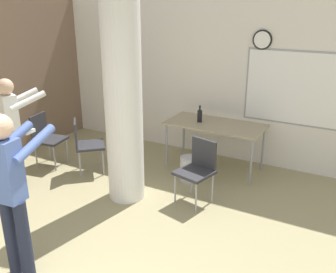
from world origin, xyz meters
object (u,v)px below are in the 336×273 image
Objects in this scene: person_playing_front at (11,185)px; bottle_on_table at (200,116)px; chair_table_front at (198,167)px; folding_table at (215,127)px; chair_near_pillar at (85,142)px; chair_by_left_wall at (46,136)px; person_watching_back at (13,126)px.

bottle_on_table is at bearing 82.14° from person_playing_front.
bottle_on_table reaches higher than chair_table_front.
chair_near_pillar is (-1.74, -1.12, -0.21)m from folding_table.
bottle_on_table is 3.30m from person_playing_front.
chair_by_left_wall reaches higher than folding_table.
chair_by_left_wall is (-2.24, -1.17, -0.37)m from bottle_on_table.
chair_table_front is at bearing 1.91° from chair_by_left_wall.
person_playing_front is (1.03, -2.18, 0.49)m from chair_near_pillar.
folding_table is 3.39m from person_playing_front.
chair_table_front is 1.95m from chair_near_pillar.
chair_table_front and chair_near_pillar have the same top height.
chair_by_left_wall is 0.51× the size of person_playing_front.
chair_table_front is (0.47, -1.08, -0.37)m from bottle_on_table.
bottle_on_table is at bearing 27.55° from chair_by_left_wall.
chair_table_front is (0.21, -1.11, -0.21)m from folding_table.
person_watching_back is at bearing -135.28° from bottle_on_table.
person_playing_front reaches higher than chair_near_pillar.
person_playing_front is (-0.92, -2.19, 0.49)m from chair_table_front.
bottle_on_table reaches higher than chair_near_pillar.
folding_table is 1.78× the size of chair_near_pillar.
chair_by_left_wall is at bearing -154.28° from folding_table.
person_watching_back is 2.01m from person_playing_front.
bottle_on_table is at bearing -172.14° from folding_table.
chair_near_pillar is at bearing -179.73° from chair_table_front.
chair_table_front is 1.00× the size of chair_near_pillar.
chair_table_front is at bearing -79.43° from folding_table.
person_watching_back reaches higher than folding_table.
chair_by_left_wall is at bearing -152.45° from bottle_on_table.
folding_table is at bearing 32.85° from chair_near_pillar.
folding_table is 1.78× the size of chair_by_left_wall.
chair_near_pillar is at bearing -147.15° from folding_table.
bottle_on_table is (-0.26, -0.04, 0.16)m from folding_table.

